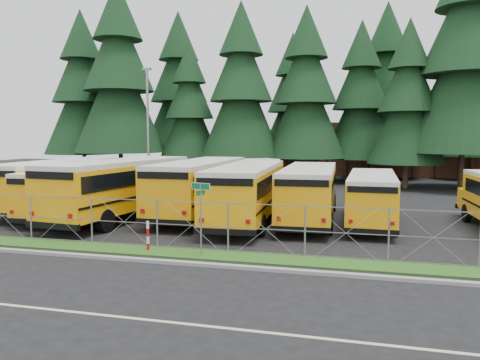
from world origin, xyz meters
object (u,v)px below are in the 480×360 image
object	(u,v)px
bus_4	(248,194)
bus_5	(310,194)
striped_bollard	(148,236)
light_standard	(148,124)
bus_1	(84,192)
bus_0	(61,185)
bus_6	(372,199)
street_sign	(201,204)
bus_2	(125,189)
bus_3	(202,188)

from	to	relation	value
bus_4	bus_5	size ratio (longest dim) A/B	1.04
bus_4	striped_bollard	xyz separation A→B (m)	(-2.43, -6.99, -0.92)
light_standard	bus_1	bearing A→B (deg)	-80.86
bus_0	bus_6	world-z (taller)	bus_0
bus_6	striped_bollard	xyz separation A→B (m)	(-8.70, -8.23, -0.71)
bus_4	bus_0	bearing A→B (deg)	172.39
bus_1	bus_4	distance (m)	9.62
bus_0	street_sign	size ratio (longest dim) A/B	4.14
bus_4	street_sign	distance (m)	7.31
bus_4	bus_6	size ratio (longest dim) A/B	1.16
bus_2	bus_5	size ratio (longest dim) A/B	1.11
light_standard	bus_6	bearing A→B (deg)	-32.33
street_sign	striped_bollard	world-z (taller)	street_sign
striped_bollard	bus_4	bearing A→B (deg)	70.84
bus_2	light_standard	size ratio (longest dim) A/B	1.22
bus_1	bus_3	size ratio (longest dim) A/B	0.87
bus_0	light_standard	distance (m)	12.23
bus_0	bus_5	xyz separation A→B (m)	(15.07, 0.10, -0.07)
bus_1	bus_4	xyz separation A→B (m)	(9.61, 0.25, 0.15)
bus_2	bus_4	size ratio (longest dim) A/B	1.07
bus_0	striped_bollard	bearing A→B (deg)	-40.07
bus_4	bus_2	bearing A→B (deg)	-178.23
bus_1	bus_3	world-z (taller)	bus_3
bus_0	bus_4	size ratio (longest dim) A/B	1.00
bus_2	bus_5	xyz separation A→B (m)	(9.92, 1.67, -0.16)
bus_5	striped_bollard	world-z (taller)	bus_5
bus_0	light_standard	bearing A→B (deg)	88.43
bus_3	street_sign	size ratio (longest dim) A/B	4.27
street_sign	bus_0	bearing A→B (deg)	144.98
bus_5	striped_bollard	bearing A→B (deg)	-126.05
bus_3	street_sign	distance (m)	9.25
bus_0	bus_6	size ratio (longest dim) A/B	1.17
light_standard	bus_2	bearing A→B (deg)	-69.78
bus_5	light_standard	distance (m)	19.12
striped_bollard	bus_3	bearing A→B (deg)	94.34
bus_2	bus_6	bearing A→B (deg)	13.65
bus_1	bus_2	distance (m)	2.79
bus_1	street_sign	bearing A→B (deg)	-37.69
bus_3	bus_6	distance (m)	9.34
bus_4	striped_bollard	world-z (taller)	bus_4
bus_0	bus_1	world-z (taller)	bus_0
bus_4	light_standard	xyz separation A→B (m)	(-11.68, 12.60, 3.98)
bus_3	bus_1	bearing A→B (deg)	-165.51
street_sign	bus_6	bearing A→B (deg)	53.23
bus_0	light_standard	size ratio (longest dim) A/B	1.15
bus_6	bus_4	bearing A→B (deg)	-167.53
bus_0	bus_2	world-z (taller)	bus_2
bus_0	bus_5	distance (m)	15.07
street_sign	bus_2	bearing A→B (deg)	134.93
bus_1	bus_2	size ratio (longest dim) A/B	0.85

